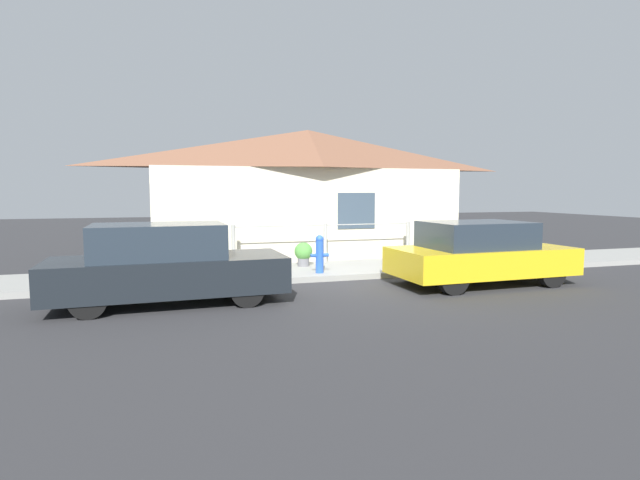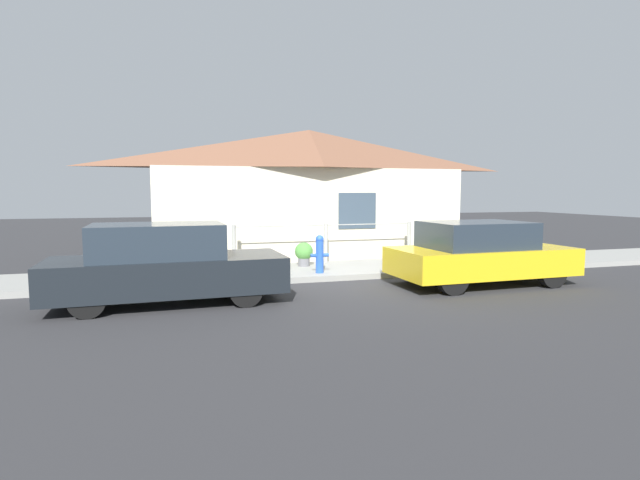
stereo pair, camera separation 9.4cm
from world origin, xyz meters
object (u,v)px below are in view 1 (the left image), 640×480
Objects in this scene: car_right at (479,253)px; fire_hydrant at (320,253)px; potted_plant_corner at (424,250)px; potted_plant_near_hydrant at (303,253)px; potted_plant_by_fence at (194,255)px; car_left at (166,265)px.

car_right is 3.49m from fire_hydrant.
car_right is at bearing -28.89° from fire_hydrant.
fire_hydrant is 3.31m from potted_plant_corner.
potted_plant_near_hydrant is at bearing 94.04° from fire_hydrant.
potted_plant_by_fence is (-2.72, 1.07, -0.07)m from fire_hydrant.
car_left is 5.93× the size of potted_plant_by_fence.
potted_plant_corner is (6.51, 2.61, -0.24)m from car_left.
fire_hydrant is at bearing 25.04° from car_left.
car_left is at bearing -158.11° from potted_plant_corner.
potted_plant_corner is at bearing 85.83° from car_right.
potted_plant_by_fence is (0.62, 2.76, -0.19)m from car_left.
potted_plant_near_hydrant is at bearing 39.02° from car_left.
fire_hydrant is (-3.05, 1.68, -0.09)m from car_right.
fire_hydrant is 1.53× the size of potted_plant_corner.
car_right is 6.49× the size of potted_plant_near_hydrant.
car_right is (6.39, 0.00, -0.02)m from car_left.
potted_plant_by_fence is (-2.64, -0.05, 0.05)m from potted_plant_near_hydrant.
potted_plant_by_fence is at bearing 75.67° from car_left.
car_right is 5.60× the size of potted_plant_by_fence.
fire_hydrant is (3.34, 1.68, -0.11)m from car_left.
potted_plant_by_fence is at bearing 158.44° from fire_hydrant.
potted_plant_near_hydrant is 2.64m from potted_plant_by_fence.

